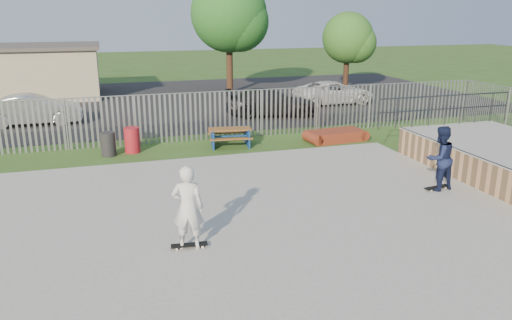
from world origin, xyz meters
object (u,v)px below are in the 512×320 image
object	(u,v)px
picnic_table	(230,137)
tree_right	(348,38)
car_silver	(33,110)
skater_navy	(440,158)
tree_mid	(229,14)
trash_bin_grey	(108,144)
car_white	(334,92)
car_dark	(272,102)
trash_bin_red	(132,140)
skater_white	(188,208)
funbox	(336,136)

from	to	relation	value
picnic_table	tree_right	world-z (taller)	tree_right
car_silver	skater_navy	size ratio (longest dim) A/B	2.29
tree_mid	tree_right	bearing A→B (deg)	-8.83
trash_bin_grey	car_white	bearing A→B (deg)	30.74
picnic_table	car_dark	world-z (taller)	car_dark
picnic_table	skater_navy	bearing A→B (deg)	-50.36
picnic_table	trash_bin_grey	distance (m)	4.65
trash_bin_red	car_white	world-z (taller)	car_white
car_dark	car_white	distance (m)	5.08
trash_bin_grey	car_silver	distance (m)	7.28
tree_right	skater_white	bearing A→B (deg)	-124.38
car_silver	skater_white	world-z (taller)	skater_white
trash_bin_red	tree_right	world-z (taller)	tree_right
picnic_table	tree_right	distance (m)	16.56
car_dark	tree_right	bearing A→B (deg)	-36.91
picnic_table	trash_bin_red	size ratio (longest dim) A/B	1.92
car_silver	car_dark	size ratio (longest dim) A/B	0.92
car_white	tree_right	distance (m)	6.08
car_white	car_silver	bearing A→B (deg)	92.14
car_silver	skater_white	distance (m)	15.90
car_dark	tree_right	world-z (taller)	tree_right
skater_white	trash_bin_red	bearing A→B (deg)	-70.50
car_dark	skater_navy	size ratio (longest dim) A/B	2.49
car_silver	car_white	distance (m)	16.02
trash_bin_grey	tree_right	bearing A→B (deg)	37.50
car_dark	skater_white	distance (m)	15.48
car_silver	tree_right	distance (m)	19.95
skater_navy	car_white	bearing A→B (deg)	-113.03
trash_bin_red	tree_mid	xyz separation A→B (m)	(7.06, 13.01, 4.53)
tree_mid	skater_navy	xyz separation A→B (m)	(1.15, -20.27, -3.92)
trash_bin_red	car_silver	size ratio (longest dim) A/B	0.22
car_silver	funbox	bearing A→B (deg)	-119.28
picnic_table	skater_navy	world-z (taller)	skater_navy
car_white	trash_bin_red	bearing A→B (deg)	120.02
car_dark	skater_white	world-z (taller)	skater_white
tree_right	picnic_table	bearing A→B (deg)	-132.84
car_silver	skater_white	bearing A→B (deg)	-162.42
car_dark	tree_mid	xyz separation A→B (m)	(-0.23, 7.92, 4.31)
trash_bin_grey	car_white	distance (m)	14.81
picnic_table	skater_navy	distance (m)	8.44
picnic_table	skater_navy	size ratio (longest dim) A/B	0.98
tree_mid	skater_navy	size ratio (longest dim) A/B	3.95
trash_bin_red	car_white	distance (m)	13.93
car_silver	car_dark	distance (m)	11.48
funbox	car_white	xyz separation A→B (m)	(3.70, 7.96, 0.45)
picnic_table	tree_mid	distance (m)	14.32
car_dark	tree_right	distance (m)	10.48
tree_mid	skater_white	world-z (taller)	tree_mid
car_white	tree_mid	distance (m)	8.62
trash_bin_red	trash_bin_grey	size ratio (longest dim) A/B	1.08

